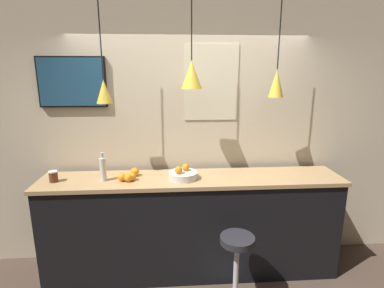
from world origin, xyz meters
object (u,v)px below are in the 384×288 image
(juice_bottle, at_px, (103,169))
(mounted_tv, at_px, (72,82))
(fruit_bowl, at_px, (183,174))
(spread_jar, at_px, (53,176))
(bar_stool, at_px, (236,265))

(juice_bottle, relative_size, mounted_tv, 0.42)
(fruit_bowl, bearing_deg, spread_jar, -179.95)
(fruit_bowl, relative_size, juice_bottle, 1.01)
(spread_jar, bearing_deg, mounted_tv, 67.49)
(bar_stool, relative_size, juice_bottle, 2.49)
(bar_stool, relative_size, spread_jar, 6.46)
(juice_bottle, bearing_deg, fruit_bowl, 0.08)
(fruit_bowl, xyz_separation_m, spread_jar, (-1.26, -0.00, 0.01))
(juice_bottle, bearing_deg, mounted_tv, 132.59)
(juice_bottle, xyz_separation_m, mounted_tv, (-0.33, 0.36, 0.82))
(bar_stool, height_order, fruit_bowl, fruit_bowl)
(mounted_tv, bearing_deg, juice_bottle, -47.41)
(fruit_bowl, distance_m, spread_jar, 1.26)
(bar_stool, relative_size, fruit_bowl, 2.47)
(fruit_bowl, distance_m, juice_bottle, 0.79)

